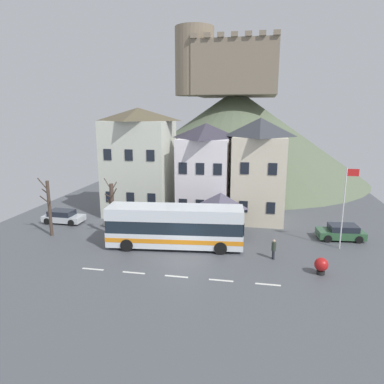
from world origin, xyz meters
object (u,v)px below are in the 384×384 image
at_px(townhouse_00, 139,162).
at_px(flagpole, 345,202).
at_px(pedestrian_00, 274,248).
at_px(bare_tree_01, 112,209).
at_px(harbour_buoy, 321,265).
at_px(pedestrian_01, 230,234).
at_px(transit_bus, 175,227).
at_px(bare_tree_00, 49,207).
at_px(parked_car_00, 63,217).
at_px(townhouse_02, 259,170).
at_px(public_bench, 219,221).
at_px(bus_shelter, 221,201).
at_px(parked_car_02, 341,232).
at_px(townhouse_01, 206,170).
at_px(hilltop_castle, 235,131).
at_px(parked_car_01, 128,220).

distance_m(townhouse_00, flagpole, 20.61).
distance_m(pedestrian_00, bare_tree_01, 14.03).
xyz_separation_m(townhouse_00, harbour_buoy, (16.95, -12.32, -4.94)).
height_order(pedestrian_01, flagpole, flagpole).
height_order(transit_bus, bare_tree_00, bare_tree_00).
bearing_deg(parked_car_00, pedestrian_00, -13.89).
bearing_deg(townhouse_02, public_bench, -139.70).
bearing_deg(flagpole, townhouse_02, 134.64).
bearing_deg(pedestrian_01, bus_shelter, 115.93).
distance_m(public_bench, flagpole, 11.50).
relative_size(transit_bus, pedestrian_00, 7.27).
height_order(parked_car_02, public_bench, parked_car_02).
distance_m(townhouse_01, townhouse_02, 5.48).
bearing_deg(townhouse_01, parked_car_02, -22.55).
bearing_deg(parked_car_02, townhouse_01, -28.25).
bearing_deg(hilltop_castle, bare_tree_01, -104.55).
relative_size(public_bench, flagpole, 0.26).
height_order(parked_car_00, pedestrian_00, pedestrian_00).
bearing_deg(bare_tree_00, pedestrian_01, 4.07).
distance_m(parked_car_02, bare_tree_01, 19.89).
height_order(public_bench, bare_tree_00, bare_tree_00).
bearing_deg(parked_car_02, pedestrian_01, 10.64).
xyz_separation_m(parked_car_02, bare_tree_00, (-25.10, -3.86, 1.96)).
bearing_deg(flagpole, parked_car_02, 78.77).
distance_m(transit_bus, flagpole, 13.53).
bearing_deg(public_bench, transit_bus, -115.22).
distance_m(townhouse_01, bus_shelter, 6.40).
relative_size(townhouse_00, bare_tree_01, 2.20).
distance_m(parked_car_02, public_bench, 10.86).
xyz_separation_m(transit_bus, bare_tree_00, (-11.49, 0.61, 0.89)).
distance_m(parked_car_01, bare_tree_00, 7.15).
distance_m(harbour_buoy, bare_tree_01, 17.47).
xyz_separation_m(transit_bus, bus_shelter, (3.20, 3.99, 1.36)).
height_order(pedestrian_01, harbour_buoy, pedestrian_01).
bearing_deg(harbour_buoy, hilltop_castle, 103.56).
xyz_separation_m(townhouse_02, bus_shelter, (-3.19, -5.11, -2.04)).
distance_m(hilltop_castle, bare_tree_01, 32.88).
relative_size(townhouse_00, hilltop_castle, 0.27).
bearing_deg(bare_tree_00, townhouse_00, 58.26).
height_order(bus_shelter, bare_tree_01, bare_tree_01).
distance_m(townhouse_02, transit_bus, 11.63).
relative_size(bus_shelter, bare_tree_00, 0.72).
bearing_deg(parked_car_01, harbour_buoy, -23.59).
bearing_deg(townhouse_01, bare_tree_00, -143.79).
bearing_deg(parked_car_00, harbour_buoy, -16.71).
bearing_deg(bare_tree_00, townhouse_02, 25.40).
distance_m(parked_car_01, bare_tree_01, 3.56).
relative_size(townhouse_00, parked_car_01, 2.57).
bearing_deg(townhouse_01, harbour_buoy, -52.17).
relative_size(townhouse_02, parked_car_00, 2.60).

